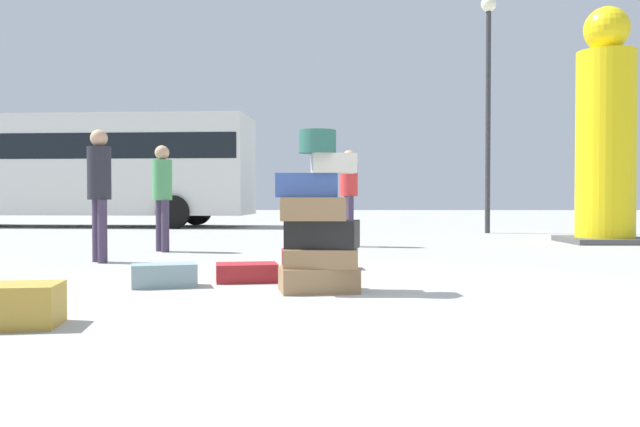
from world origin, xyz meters
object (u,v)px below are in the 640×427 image
lamp_post (488,77)px  person_passerby_in_red (99,183)px  suitcase_slate_foreground_far (164,275)px  person_tourist_with_camera (162,188)px  suitcase_maroon_behind_tower (316,259)px  yellow_dummy_statue (606,138)px  parked_bus (71,163)px  person_bearded_onlooker (349,189)px  suitcase_maroon_upright_blue (247,273)px  suitcase_tan_white_trunk (11,305)px  suitcase_tower (318,226)px

lamp_post → person_passerby_in_red: bearing=-132.8°
suitcase_slate_foreground_far → person_tourist_with_camera: 4.30m
suitcase_maroon_behind_tower → lamp_post: bearing=58.9°
yellow_dummy_statue → parked_bus: (-12.56, 7.07, -0.10)m
yellow_dummy_statue → lamp_post: bearing=111.4°
person_bearded_onlooker → yellow_dummy_statue: size_ratio=0.38×
person_tourist_with_camera → lamp_post: size_ratio=0.30×
suitcase_maroon_upright_blue → person_tourist_with_camera: size_ratio=0.37×
parked_bus → yellow_dummy_statue: bearing=-25.7°
suitcase_slate_foreground_far → person_passerby_in_red: size_ratio=0.35×
suitcase_tan_white_trunk → suitcase_slate_foreground_far: bearing=66.6°
suitcase_tan_white_trunk → lamp_post: bearing=55.1°
suitcase_tan_white_trunk → person_bearded_onlooker: size_ratio=0.37×
suitcase_tower → lamp_post: (3.89, 9.91, 3.09)m
person_passerby_in_red → yellow_dummy_statue: (8.06, 3.84, 0.92)m
yellow_dummy_statue → lamp_post: lamp_post is taller
suitcase_slate_foreground_far → suitcase_maroon_upright_blue: suitcase_slate_foreground_far is taller
suitcase_maroon_upright_blue → suitcase_maroon_behind_tower: suitcase_maroon_behind_tower is taller
suitcase_slate_foreground_far → parked_bus: 14.62m
suitcase_maroon_upright_blue → parked_bus: bearing=107.2°
suitcase_maroon_behind_tower → person_passerby_in_red: bearing=160.1°
suitcase_tan_white_trunk → person_tourist_with_camera: bearing=86.5°
person_passerby_in_red → suitcase_slate_foreground_far: bearing=-6.1°
person_bearded_onlooker → lamp_post: bearing=133.4°
person_passerby_in_red → lamp_post: size_ratio=0.31×
suitcase_tan_white_trunk → person_bearded_onlooker: bearing=63.1°
suitcase_maroon_behind_tower → yellow_dummy_statue: size_ratio=0.18×
suitcase_slate_foreground_far → person_passerby_in_red: person_passerby_in_red is taller
suitcase_tan_white_trunk → parked_bus: 16.21m
suitcase_tower → parked_bus: 15.47m
person_bearded_onlooker → suitcase_maroon_upright_blue: bearing=-22.7°
suitcase_tower → yellow_dummy_statue: size_ratio=0.33×
suitcase_maroon_upright_blue → suitcase_tower: bearing=-54.4°
suitcase_tower → person_passerby_in_red: size_ratio=0.83×
suitcase_maroon_behind_tower → person_bearded_onlooker: (0.51, 3.59, 0.87)m
parked_bus → lamp_post: (11.22, -3.65, 1.83)m
suitcase_tan_white_trunk → person_passerby_in_red: 4.47m
suitcase_maroon_behind_tower → person_tourist_with_camera: person_tourist_with_camera is taller
suitcase_maroon_behind_tower → lamp_post: 9.60m
suitcase_tower → person_tourist_with_camera: (-2.44, 4.38, 0.40)m
person_tourist_with_camera → lamp_post: bearing=95.0°
suitcase_maroon_upright_blue → lamp_post: (4.60, 9.21, 3.58)m
parked_bus → suitcase_maroon_behind_tower: bearing=-54.3°
suitcase_tan_white_trunk → yellow_dummy_statue: bearing=40.5°
yellow_dummy_statue → suitcase_tower: bearing=-128.8°
suitcase_maroon_upright_blue → person_passerby_in_red: size_ratio=0.35×
suitcase_slate_foreground_far → person_bearded_onlooker: person_bearded_onlooker is taller
lamp_post → suitcase_tan_white_trunk: bearing=-116.9°
person_tourist_with_camera → person_passerby_in_red: size_ratio=0.96×
suitcase_maroon_behind_tower → lamp_post: lamp_post is taller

